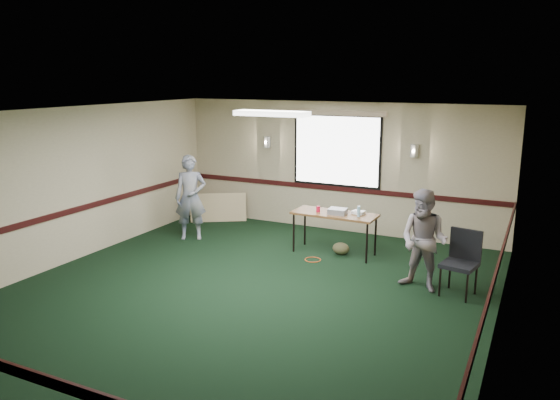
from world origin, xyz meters
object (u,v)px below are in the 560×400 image
at_px(conference_chair, 462,257).
at_px(person_right, 424,241).
at_px(person_left, 191,197).
at_px(folding_table, 335,216).
at_px(projector, 338,211).

bearing_deg(conference_chair, person_right, -157.76).
bearing_deg(person_left, conference_chair, -36.52).
relative_size(folding_table, person_right, 0.99).
height_order(person_left, person_right, person_left).
relative_size(conference_chair, person_left, 0.58).
distance_m(folding_table, person_right, 2.11).
xyz_separation_m(projector, person_right, (1.75, -1.00, -0.04)).
relative_size(conference_chair, person_right, 0.62).
height_order(projector, person_left, person_left).
height_order(conference_chair, person_left, person_left).
xyz_separation_m(folding_table, person_right, (1.82, -1.05, 0.07)).
distance_m(folding_table, conference_chair, 2.56).
bearing_deg(folding_table, person_left, -171.70).
xyz_separation_m(folding_table, conference_chair, (2.37, -0.95, -0.14)).
bearing_deg(person_right, projector, 164.43).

